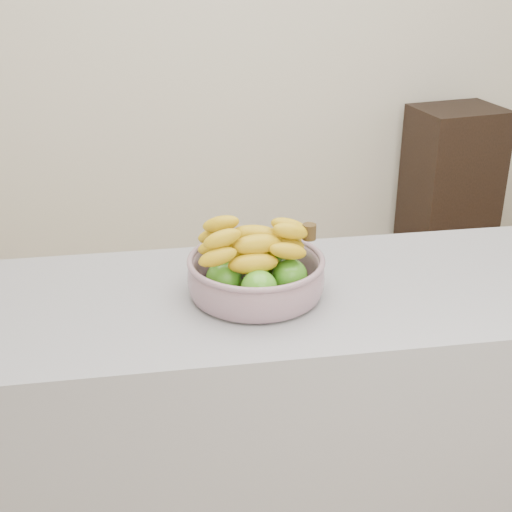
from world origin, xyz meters
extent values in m
plane|color=#97815C|center=(0.00, 0.00, 0.00)|extent=(4.00, 4.00, 0.00)
cube|color=silver|center=(0.00, 2.00, 1.35)|extent=(4.00, 0.05, 2.70)
cube|color=gray|center=(0.00, -0.27, 0.45)|extent=(2.00, 0.60, 0.90)
cube|color=black|center=(1.19, 1.78, 0.41)|extent=(0.51, 0.44, 0.83)
cylinder|color=#959EB3|center=(-0.25, -0.27, 0.91)|extent=(0.28, 0.28, 0.01)
torus|color=#959EB3|center=(-0.25, -0.27, 0.99)|extent=(0.33, 0.33, 0.02)
sphere|color=#348817|center=(-0.26, -0.35, 0.96)|extent=(0.09, 0.09, 0.09)
sphere|color=#348817|center=(-0.17, -0.30, 0.96)|extent=(0.09, 0.09, 0.09)
sphere|color=#348817|center=(-0.20, -0.21, 0.96)|extent=(0.09, 0.09, 0.09)
sphere|color=#348817|center=(-0.29, -0.20, 0.96)|extent=(0.09, 0.09, 0.09)
sphere|color=#348817|center=(-0.33, -0.29, 0.96)|extent=(0.09, 0.09, 0.09)
ellipsoid|color=yellow|center=(-0.26, -0.32, 1.01)|extent=(0.21, 0.06, 0.05)
ellipsoid|color=yellow|center=(-0.26, -0.27, 1.01)|extent=(0.21, 0.06, 0.05)
ellipsoid|color=yellow|center=(-0.26, -0.22, 1.01)|extent=(0.21, 0.09, 0.05)
ellipsoid|color=yellow|center=(-0.25, -0.30, 1.04)|extent=(0.21, 0.07, 0.05)
ellipsoid|color=yellow|center=(-0.25, -0.24, 1.04)|extent=(0.21, 0.10, 0.05)
cylinder|color=#3A2912|center=(-0.12, -0.28, 1.06)|extent=(0.03, 0.03, 0.04)
camera|label=1|loc=(-0.49, -1.78, 1.71)|focal=50.00mm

